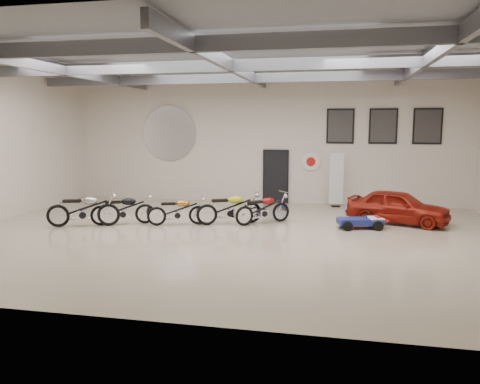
% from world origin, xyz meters
% --- Properties ---
extents(floor, '(16.00, 12.00, 0.01)m').
position_xyz_m(floor, '(0.00, 0.00, 0.00)').
color(floor, '#B6AA8B').
rests_on(floor, ground).
extents(ceiling, '(16.00, 12.00, 0.01)m').
position_xyz_m(ceiling, '(0.00, 0.00, 5.00)').
color(ceiling, gray).
rests_on(ceiling, back_wall).
extents(back_wall, '(16.00, 0.02, 5.00)m').
position_xyz_m(back_wall, '(0.00, 6.00, 2.50)').
color(back_wall, beige).
rests_on(back_wall, floor).
extents(ceiling_beams, '(15.80, 11.80, 0.32)m').
position_xyz_m(ceiling_beams, '(0.00, 0.00, 4.75)').
color(ceiling_beams, slate).
rests_on(ceiling_beams, ceiling).
extents(door, '(0.92, 0.08, 2.10)m').
position_xyz_m(door, '(0.50, 5.95, 1.05)').
color(door, black).
rests_on(door, back_wall).
extents(logo_plaque, '(2.30, 0.06, 1.16)m').
position_xyz_m(logo_plaque, '(-4.00, 5.95, 2.80)').
color(logo_plaque, silver).
rests_on(logo_plaque, back_wall).
extents(poster_left, '(1.05, 0.08, 1.35)m').
position_xyz_m(poster_left, '(3.00, 5.96, 3.10)').
color(poster_left, black).
rests_on(poster_left, back_wall).
extents(poster_mid, '(1.05, 0.08, 1.35)m').
position_xyz_m(poster_mid, '(4.60, 5.96, 3.10)').
color(poster_mid, black).
rests_on(poster_mid, back_wall).
extents(poster_right, '(1.05, 0.08, 1.35)m').
position_xyz_m(poster_right, '(6.20, 5.96, 3.10)').
color(poster_right, black).
rests_on(poster_right, back_wall).
extents(oil_sign, '(0.72, 0.10, 0.72)m').
position_xyz_m(oil_sign, '(1.90, 5.95, 1.70)').
color(oil_sign, white).
rests_on(oil_sign, back_wall).
extents(banner_stand, '(0.58, 0.32, 2.00)m').
position_xyz_m(banner_stand, '(2.91, 5.50, 1.00)').
color(banner_stand, white).
rests_on(banner_stand, floor).
extents(motorcycle_silver, '(2.29, 1.33, 1.14)m').
position_xyz_m(motorcycle_silver, '(-4.80, 0.28, 0.57)').
color(motorcycle_silver, silver).
rests_on(motorcycle_silver, floor).
extents(motorcycle_black, '(2.05, 1.35, 1.02)m').
position_xyz_m(motorcycle_black, '(-3.72, 0.80, 0.51)').
color(motorcycle_black, silver).
rests_on(motorcycle_black, floor).
extents(motorcycle_gold, '(1.95, 1.19, 0.97)m').
position_xyz_m(motorcycle_gold, '(-1.99, 1.07, 0.48)').
color(motorcycle_gold, silver).
rests_on(motorcycle_gold, floor).
extents(motorcycle_yellow, '(2.16, 1.50, 1.09)m').
position_xyz_m(motorcycle_yellow, '(-0.42, 1.55, 0.54)').
color(motorcycle_yellow, silver).
rests_on(motorcycle_yellow, floor).
extents(motorcycle_red, '(1.89, 1.71, 1.01)m').
position_xyz_m(motorcycle_red, '(0.63, 1.82, 0.51)').
color(motorcycle_red, silver).
rests_on(motorcycle_red, floor).
extents(go_kart, '(1.78, 1.12, 0.60)m').
position_xyz_m(go_kart, '(3.79, 1.75, 0.30)').
color(go_kart, navy).
rests_on(go_kart, floor).
extents(vintage_car, '(2.30, 3.43, 1.09)m').
position_xyz_m(vintage_car, '(4.87, 2.78, 0.54)').
color(vintage_car, maroon).
rests_on(vintage_car, floor).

